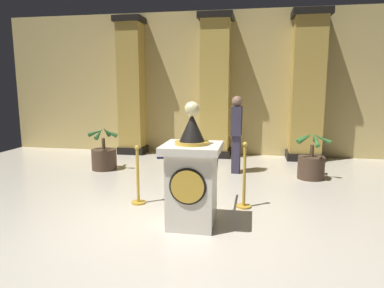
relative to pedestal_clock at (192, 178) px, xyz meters
The scene contains 12 objects.
ground_plane 0.74m from the pedestal_clock, behind, with size 12.57×12.57×0.00m, color beige.
back_wall 5.51m from the pedestal_clock, 92.65° to the left, with size 12.57×0.16×3.98m, color tan.
pedestal_clock is the anchor object (origin of this frame).
stanchion_near 1.16m from the pedestal_clock, 51.50° to the left, with size 0.24×0.24×1.08m.
stanchion_far 1.34m from the pedestal_clock, 144.40° to the left, with size 0.24×0.24×0.99m.
velvet_rope 0.84m from the pedestal_clock, 102.30° to the left, with size 0.97×0.94×0.22m.
column_left 5.79m from the pedestal_clock, 117.92° to the left, with size 0.79×0.79×3.82m.
column_right 5.58m from the pedestal_clock, 66.69° to the left, with size 0.96×0.96×3.82m.
column_centre_rear 5.15m from the pedestal_clock, 92.83° to the left, with size 0.92×0.92×3.82m.
potted_palm_left 3.94m from the pedestal_clock, 132.09° to the left, with size 0.71×0.69×1.02m.
potted_palm_right 3.57m from the pedestal_clock, 55.02° to the left, with size 0.73×0.70×1.03m.
bystander_guest 3.20m from the pedestal_clock, 82.06° to the left, with size 0.24×0.37×1.73m.
Camera 1 is at (1.07, -4.58, 1.95)m, focal length 32.41 mm.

